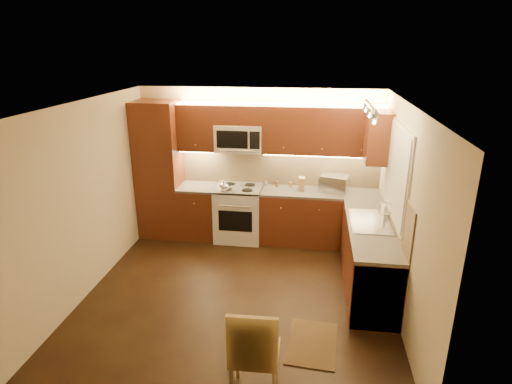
# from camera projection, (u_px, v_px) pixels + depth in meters

# --- Properties ---
(floor) EXTENTS (4.00, 4.00, 0.01)m
(floor) POSITION_uv_depth(u_px,v_px,m) (239.00, 292.00, 5.70)
(floor) COLOR black
(floor) RESTS_ON ground
(ceiling) EXTENTS (4.00, 4.00, 0.01)m
(ceiling) POSITION_uv_depth(u_px,v_px,m) (236.00, 105.00, 4.87)
(ceiling) COLOR beige
(ceiling) RESTS_ON ground
(wall_back) EXTENTS (4.00, 0.01, 2.50)m
(wall_back) POSITION_uv_depth(u_px,v_px,m) (259.00, 163.00, 7.16)
(wall_back) COLOR #BFAE8B
(wall_back) RESTS_ON ground
(wall_front) EXTENTS (4.00, 0.01, 2.50)m
(wall_front) POSITION_uv_depth(u_px,v_px,m) (194.00, 295.00, 3.42)
(wall_front) COLOR #BFAE8B
(wall_front) RESTS_ON ground
(wall_left) EXTENTS (0.01, 4.00, 2.50)m
(wall_left) POSITION_uv_depth(u_px,v_px,m) (88.00, 198.00, 5.55)
(wall_left) COLOR #BFAE8B
(wall_left) RESTS_ON ground
(wall_right) EXTENTS (0.01, 4.00, 2.50)m
(wall_right) POSITION_uv_depth(u_px,v_px,m) (404.00, 214.00, 5.03)
(wall_right) COLOR #BFAE8B
(wall_right) RESTS_ON ground
(pantry) EXTENTS (0.70, 0.60, 2.30)m
(pantry) POSITION_uv_depth(u_px,v_px,m) (159.00, 170.00, 7.13)
(pantry) COLOR #481C0F
(pantry) RESTS_ON floor
(base_cab_back_left) EXTENTS (0.62, 0.60, 0.86)m
(base_cab_back_left) POSITION_uv_depth(u_px,v_px,m) (200.00, 212.00, 7.28)
(base_cab_back_left) COLOR #481C0F
(base_cab_back_left) RESTS_ON floor
(counter_back_left) EXTENTS (0.62, 0.60, 0.04)m
(counter_back_left) POSITION_uv_depth(u_px,v_px,m) (198.00, 187.00, 7.13)
(counter_back_left) COLOR #393733
(counter_back_left) RESTS_ON base_cab_back_left
(base_cab_back_right) EXTENTS (1.92, 0.60, 0.86)m
(base_cab_back_right) POSITION_uv_depth(u_px,v_px,m) (319.00, 218.00, 7.01)
(base_cab_back_right) COLOR #481C0F
(base_cab_back_right) RESTS_ON floor
(counter_back_right) EXTENTS (1.92, 0.60, 0.04)m
(counter_back_right) POSITION_uv_depth(u_px,v_px,m) (320.00, 193.00, 6.86)
(counter_back_right) COLOR #393733
(counter_back_right) RESTS_ON base_cab_back_right
(base_cab_right) EXTENTS (0.60, 2.00, 0.86)m
(base_cab_right) POSITION_uv_depth(u_px,v_px,m) (368.00, 258.00, 5.71)
(base_cab_right) COLOR #481C0F
(base_cab_right) RESTS_ON floor
(counter_right) EXTENTS (0.60, 2.00, 0.04)m
(counter_right) POSITION_uv_depth(u_px,v_px,m) (371.00, 228.00, 5.56)
(counter_right) COLOR #393733
(counter_right) RESTS_ON base_cab_right
(dishwasher) EXTENTS (0.58, 0.60, 0.84)m
(dishwasher) POSITION_uv_depth(u_px,v_px,m) (375.00, 286.00, 5.06)
(dishwasher) COLOR silver
(dishwasher) RESTS_ON floor
(backsplash_back) EXTENTS (3.30, 0.02, 0.60)m
(backsplash_back) POSITION_uv_depth(u_px,v_px,m) (280.00, 167.00, 7.12)
(backsplash_back) COLOR tan
(backsplash_back) RESTS_ON wall_back
(backsplash_right) EXTENTS (0.02, 2.00, 0.60)m
(backsplash_right) POSITION_uv_depth(u_px,v_px,m) (397.00, 206.00, 5.42)
(backsplash_right) COLOR tan
(backsplash_right) RESTS_ON wall_right
(upper_cab_back_left) EXTENTS (0.62, 0.35, 0.75)m
(upper_cab_back_left) POSITION_uv_depth(u_px,v_px,m) (198.00, 127.00, 6.92)
(upper_cab_back_left) COLOR #481C0F
(upper_cab_back_left) RESTS_ON wall_back
(upper_cab_back_right) EXTENTS (1.92, 0.35, 0.75)m
(upper_cab_back_right) POSITION_uv_depth(u_px,v_px,m) (323.00, 130.00, 6.65)
(upper_cab_back_right) COLOR #481C0F
(upper_cab_back_right) RESTS_ON wall_back
(upper_cab_bridge) EXTENTS (0.76, 0.35, 0.31)m
(upper_cab_bridge) POSITION_uv_depth(u_px,v_px,m) (239.00, 114.00, 6.75)
(upper_cab_bridge) COLOR #481C0F
(upper_cab_bridge) RESTS_ON wall_back
(upper_cab_right_corner) EXTENTS (0.35, 0.50, 0.75)m
(upper_cab_right_corner) POSITION_uv_depth(u_px,v_px,m) (378.00, 137.00, 6.15)
(upper_cab_right_corner) COLOR #481C0F
(upper_cab_right_corner) RESTS_ON wall_right
(stove) EXTENTS (0.76, 0.65, 0.92)m
(stove) POSITION_uv_depth(u_px,v_px,m) (239.00, 213.00, 7.15)
(stove) COLOR silver
(stove) RESTS_ON floor
(microwave) EXTENTS (0.76, 0.38, 0.44)m
(microwave) POSITION_uv_depth(u_px,v_px,m) (239.00, 138.00, 6.86)
(microwave) COLOR silver
(microwave) RESTS_ON wall_back
(window_frame) EXTENTS (0.03, 1.44, 1.24)m
(window_frame) POSITION_uv_depth(u_px,v_px,m) (398.00, 173.00, 5.43)
(window_frame) COLOR silver
(window_frame) RESTS_ON wall_right
(window_blinds) EXTENTS (0.02, 1.36, 1.16)m
(window_blinds) POSITION_uv_depth(u_px,v_px,m) (396.00, 173.00, 5.43)
(window_blinds) COLOR silver
(window_blinds) RESTS_ON wall_right
(sink) EXTENTS (0.52, 0.86, 0.15)m
(sink) POSITION_uv_depth(u_px,v_px,m) (371.00, 217.00, 5.67)
(sink) COLOR silver
(sink) RESTS_ON counter_right
(faucet) EXTENTS (0.20, 0.04, 0.30)m
(faucet) POSITION_uv_depth(u_px,v_px,m) (385.00, 212.00, 5.62)
(faucet) COLOR silver
(faucet) RESTS_ON counter_right
(track_light_bar) EXTENTS (0.04, 1.20, 0.03)m
(track_light_bar) POSITION_uv_depth(u_px,v_px,m) (370.00, 106.00, 5.06)
(track_light_bar) COLOR silver
(track_light_bar) RESTS_ON ceiling
(kettle) EXTENTS (0.20, 0.20, 0.19)m
(kettle) POSITION_uv_depth(u_px,v_px,m) (224.00, 185.00, 6.81)
(kettle) COLOR silver
(kettle) RESTS_ON stove
(toaster_oven) EXTENTS (0.52, 0.44, 0.26)m
(toaster_oven) POSITION_uv_depth(u_px,v_px,m) (334.00, 183.00, 6.84)
(toaster_oven) COLOR silver
(toaster_oven) RESTS_ON counter_back_right
(knife_block) EXTENTS (0.10, 0.16, 0.22)m
(knife_block) POSITION_uv_depth(u_px,v_px,m) (302.00, 184.00, 6.89)
(knife_block) COLOR #AC864D
(knife_block) RESTS_ON counter_back_right
(spice_jar_a) EXTENTS (0.05, 0.05, 0.09)m
(spice_jar_a) POSITION_uv_depth(u_px,v_px,m) (277.00, 183.00, 7.16)
(spice_jar_a) COLOR silver
(spice_jar_a) RESTS_ON counter_back_right
(spice_jar_b) EXTENTS (0.05, 0.05, 0.10)m
(spice_jar_b) POSITION_uv_depth(u_px,v_px,m) (277.00, 184.00, 7.07)
(spice_jar_b) COLOR brown
(spice_jar_b) RESTS_ON counter_back_right
(spice_jar_c) EXTENTS (0.06, 0.06, 0.10)m
(spice_jar_c) POSITION_uv_depth(u_px,v_px,m) (266.00, 182.00, 7.14)
(spice_jar_c) COLOR silver
(spice_jar_c) RESTS_ON counter_back_right
(spice_jar_d) EXTENTS (0.05, 0.05, 0.08)m
(spice_jar_d) POSITION_uv_depth(u_px,v_px,m) (291.00, 185.00, 7.07)
(spice_jar_d) COLOR olive
(spice_jar_d) RESTS_ON counter_back_right
(soap_bottle) EXTENTS (0.12, 0.12, 0.21)m
(soap_bottle) POSITION_uv_depth(u_px,v_px,m) (386.00, 207.00, 5.91)
(soap_bottle) COLOR white
(soap_bottle) RESTS_ON counter_right
(rug) EXTENTS (0.59, 0.83, 0.01)m
(rug) POSITION_uv_depth(u_px,v_px,m) (312.00, 343.00, 4.73)
(rug) COLOR black
(rug) RESTS_ON floor
(dining_chair) EXTENTS (0.46, 0.46, 1.02)m
(dining_chair) POSITION_uv_depth(u_px,v_px,m) (255.00, 350.00, 3.89)
(dining_chair) COLOR #AC864D
(dining_chair) RESTS_ON floor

